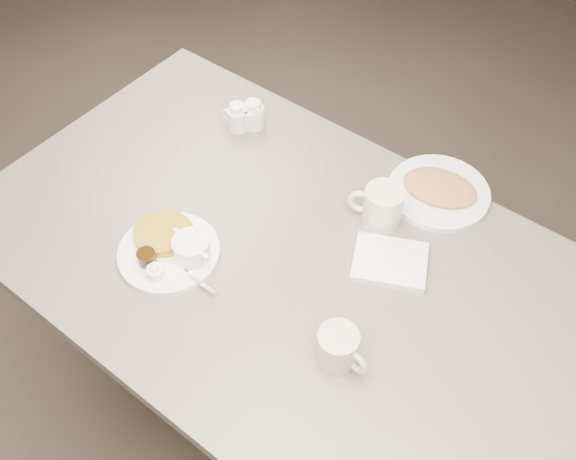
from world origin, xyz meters
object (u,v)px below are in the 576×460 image
Objects in this scene: creamer_left at (237,117)px; hash_plate at (439,190)px; creamer_right at (253,115)px; diner_table at (283,294)px; main_plate at (172,248)px; coffee_mug_far at (381,206)px; coffee_mug_near at (339,348)px.

creamer_left is 0.58m from hash_plate.
creamer_right is 0.27× the size of hash_plate.
main_plate reaches higher than diner_table.
coffee_mug_far is at bearing 49.66° from main_plate.
creamer_left is (-0.16, 0.43, 0.01)m from main_plate.
hash_plate is (0.56, 0.12, -0.02)m from creamer_left.
hash_plate is at bearing 96.49° from coffee_mug_near.
coffee_mug_near is 1.52× the size of creamer_left.
coffee_mug_near is 0.75m from creamer_right.
main_plate is at bearing -178.77° from coffee_mug_near.
diner_table is at bearing 37.20° from main_plate.
creamer_left is at bearing -128.19° from creamer_right.
creamer_left is (-0.49, 0.05, -0.01)m from coffee_mug_far.
main_plate is 0.68m from hash_plate.
coffee_mug_near is 0.54m from hash_plate.
diner_table is 0.34m from coffee_mug_far.
main_plate is 2.42× the size of coffee_mug_near.
coffee_mug_far is (0.33, 0.38, 0.03)m from main_plate.
coffee_mug_far is 1.77× the size of creamer_left.
hash_plate is at bearing 65.58° from coffee_mug_far.
main_plate is at bearing -130.34° from coffee_mug_far.
coffee_mug_far is at bearing -5.26° from creamer_left.
main_plate is 0.50m from coffee_mug_far.
hash_plate is (-0.06, 0.54, -0.03)m from coffee_mug_near.
creamer_left is at bearing 146.19° from coffee_mug_near.
creamer_left is at bearing 174.74° from coffee_mug_far.
diner_table is at bearing -42.03° from creamer_right.
main_plate reaches higher than hash_plate.
creamer_right is (-0.46, 0.08, -0.01)m from coffee_mug_far.
main_plate is 0.46m from coffee_mug_near.
coffee_mug_near is 0.40m from coffee_mug_far.
main_plate is at bearing -142.80° from diner_table.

